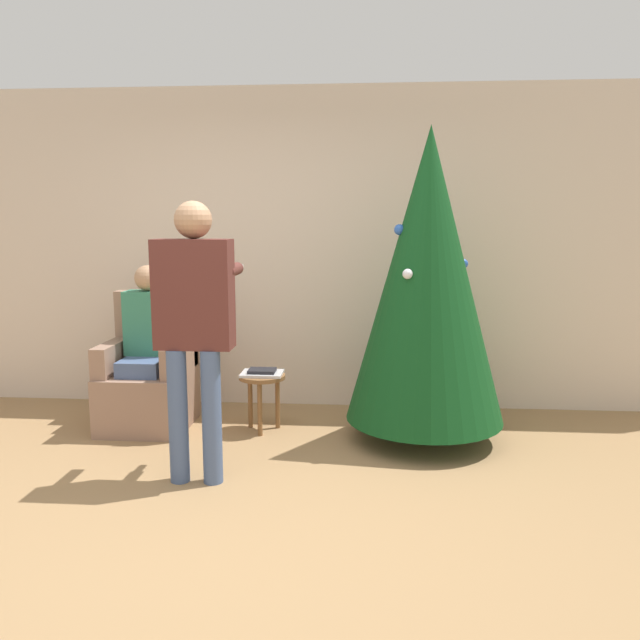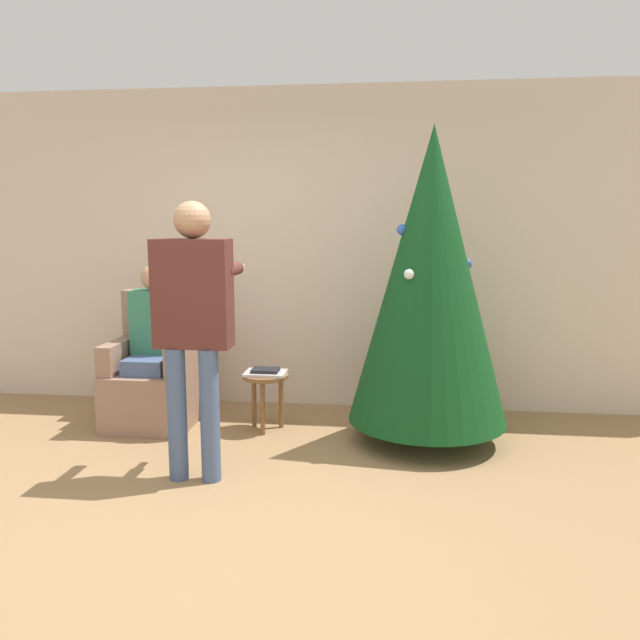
# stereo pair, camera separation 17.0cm
# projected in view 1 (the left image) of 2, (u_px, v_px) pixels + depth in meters

# --- Properties ---
(ground_plane) EXTENTS (14.00, 14.00, 0.00)m
(ground_plane) POSITION_uv_depth(u_px,v_px,m) (221.00, 521.00, 3.35)
(ground_plane) COLOR #99754C
(wall_back) EXTENTS (8.00, 0.06, 2.70)m
(wall_back) POSITION_uv_depth(u_px,v_px,m) (278.00, 250.00, 5.33)
(wall_back) COLOR beige
(wall_back) RESTS_ON ground_plane
(christmas_tree) EXTENTS (1.14, 1.14, 2.25)m
(christmas_tree) POSITION_uv_depth(u_px,v_px,m) (427.00, 277.00, 4.43)
(christmas_tree) COLOR brown
(christmas_tree) RESTS_ON ground_plane
(armchair) EXTENTS (0.64, 0.67, 1.04)m
(armchair) POSITION_uv_depth(u_px,v_px,m) (150.00, 380.00, 4.89)
(armchair) COLOR #93705B
(armchair) RESTS_ON ground_plane
(person_seated) EXTENTS (0.36, 0.46, 1.26)m
(person_seated) POSITION_uv_depth(u_px,v_px,m) (147.00, 339.00, 4.81)
(person_seated) COLOR #475B84
(person_seated) RESTS_ON ground_plane
(person_standing) EXTENTS (0.47, 0.57, 1.72)m
(person_standing) POSITION_uv_depth(u_px,v_px,m) (194.00, 314.00, 3.76)
(person_standing) COLOR #475B84
(person_standing) RESTS_ON ground_plane
(side_stool) EXTENTS (0.35, 0.35, 0.44)m
(side_stool) POSITION_uv_depth(u_px,v_px,m) (262.00, 385.00, 4.76)
(side_stool) COLOR brown
(side_stool) RESTS_ON ground_plane
(laptop) EXTENTS (0.31, 0.23, 0.02)m
(laptop) POSITION_uv_depth(u_px,v_px,m) (262.00, 373.00, 4.74)
(laptop) COLOR silver
(laptop) RESTS_ON side_stool
(book) EXTENTS (0.20, 0.15, 0.02)m
(book) POSITION_uv_depth(u_px,v_px,m) (262.00, 371.00, 4.74)
(book) COLOR black
(book) RESTS_ON laptop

